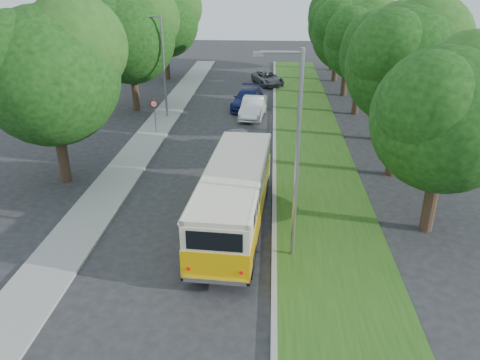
# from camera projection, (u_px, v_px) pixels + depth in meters

# --- Properties ---
(ground) EXTENTS (120.00, 120.00, 0.00)m
(ground) POSITION_uv_depth(u_px,v_px,m) (194.00, 222.00, 20.94)
(ground) COLOR #252527
(ground) RESTS_ON ground
(curb) EXTENTS (0.20, 70.00, 0.15)m
(curb) POSITION_uv_depth(u_px,v_px,m) (274.00, 177.00, 25.24)
(curb) COLOR gray
(curb) RESTS_ON ground
(grass_verge) EXTENTS (4.50, 70.00, 0.13)m
(grass_verge) POSITION_uv_depth(u_px,v_px,m) (318.00, 179.00, 25.10)
(grass_verge) COLOR #235316
(grass_verge) RESTS_ON ground
(sidewalk) EXTENTS (2.20, 70.00, 0.12)m
(sidewalk) POSITION_uv_depth(u_px,v_px,m) (122.00, 174.00, 25.77)
(sidewalk) COLOR gray
(sidewalk) RESTS_ON ground
(treeline) EXTENTS (24.27, 41.91, 9.46)m
(treeline) POSITION_uv_depth(u_px,v_px,m) (271.00, 35.00, 34.71)
(treeline) COLOR #332319
(treeline) RESTS_ON ground
(lamppost_near) EXTENTS (1.71, 0.16, 8.00)m
(lamppost_near) POSITION_uv_depth(u_px,v_px,m) (295.00, 153.00, 16.62)
(lamppost_near) COLOR gray
(lamppost_near) RESTS_ON ground
(lamppost_far) EXTENTS (1.71, 0.16, 7.50)m
(lamppost_far) POSITION_uv_depth(u_px,v_px,m) (162.00, 63.00, 34.12)
(lamppost_far) COLOR gray
(lamppost_far) RESTS_ON ground
(warning_sign) EXTENTS (0.56, 0.10, 2.50)m
(warning_sign) POSITION_uv_depth(u_px,v_px,m) (155.00, 110.00, 31.42)
(warning_sign) COLOR gray
(warning_sign) RESTS_ON ground
(vintage_bus) EXTENTS (3.07, 9.76, 2.86)m
(vintage_bus) POSITION_uv_depth(u_px,v_px,m) (234.00, 198.00, 19.94)
(vintage_bus) COLOR #FFBA08
(vintage_bus) RESTS_ON ground
(car_silver) EXTENTS (2.58, 4.12, 1.31)m
(car_silver) POSITION_uv_depth(u_px,v_px,m) (243.00, 143.00, 28.64)
(car_silver) COLOR #A1A1A5
(car_silver) RESTS_ON ground
(car_white) EXTENTS (2.05, 4.70, 1.50)m
(car_white) POSITION_uv_depth(u_px,v_px,m) (253.00, 107.00, 35.67)
(car_white) COLOR white
(car_white) RESTS_ON ground
(car_blue) EXTENTS (2.76, 5.43, 1.51)m
(car_blue) POSITION_uv_depth(u_px,v_px,m) (248.00, 99.00, 38.04)
(car_blue) COLOR navy
(car_blue) RESTS_ON ground
(car_grey) EXTENTS (3.62, 5.02, 1.27)m
(car_grey) POSITION_uv_depth(u_px,v_px,m) (268.00, 78.00, 45.89)
(car_grey) COLOR #55585C
(car_grey) RESTS_ON ground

